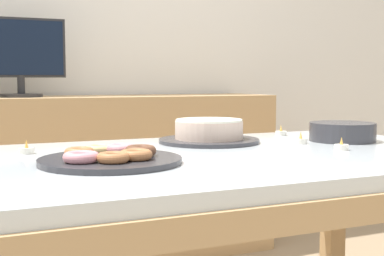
% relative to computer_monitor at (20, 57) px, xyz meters
% --- Properties ---
extents(wall_back, '(8.00, 0.10, 2.60)m').
position_rel_computer_monitor_xyz_m(wall_back, '(0.37, 0.30, 0.25)').
color(wall_back, white).
rests_on(wall_back, ground).
extents(dining_table, '(1.49, 0.90, 0.74)m').
position_rel_computer_monitor_xyz_m(dining_table, '(0.37, -1.41, -0.40)').
color(dining_table, silver).
rests_on(dining_table, ground).
extents(sideboard, '(1.87, 0.44, 0.86)m').
position_rel_computer_monitor_xyz_m(sideboard, '(0.37, 0.00, -0.62)').
color(sideboard, tan).
rests_on(sideboard, ground).
extents(computer_monitor, '(0.42, 0.20, 0.38)m').
position_rel_computer_monitor_xyz_m(computer_monitor, '(0.00, 0.00, 0.00)').
color(computer_monitor, '#262628').
rests_on(computer_monitor, sideboard).
extents(cake_chocolate_round, '(0.32, 0.32, 0.07)m').
position_rel_computer_monitor_xyz_m(cake_chocolate_round, '(0.43, -1.17, -0.27)').
color(cake_chocolate_round, '#333338').
rests_on(cake_chocolate_round, dining_table).
extents(pastry_platter, '(0.34, 0.34, 0.04)m').
position_rel_computer_monitor_xyz_m(pastry_platter, '(0.04, -1.46, -0.29)').
color(pastry_platter, '#333338').
rests_on(pastry_platter, dining_table).
extents(plate_stack, '(0.21, 0.21, 0.06)m').
position_rel_computer_monitor_xyz_m(plate_stack, '(0.85, -1.31, -0.27)').
color(plate_stack, '#333338').
rests_on(plate_stack, dining_table).
extents(tealight_right_edge, '(0.04, 0.04, 0.04)m').
position_rel_computer_monitor_xyz_m(tealight_right_edge, '(0.70, -1.49, -0.29)').
color(tealight_right_edge, silver).
rests_on(tealight_right_edge, dining_table).
extents(tealight_near_front, '(0.04, 0.04, 0.04)m').
position_rel_computer_monitor_xyz_m(tealight_near_front, '(-0.12, -1.20, -0.29)').
color(tealight_near_front, silver).
rests_on(tealight_near_front, dining_table).
extents(tealight_centre, '(0.04, 0.04, 0.04)m').
position_rel_computer_monitor_xyz_m(tealight_centre, '(0.68, -1.31, -0.29)').
color(tealight_centre, silver).
rests_on(tealight_centre, dining_table).
extents(tealight_near_cakes, '(0.04, 0.04, 0.04)m').
position_rel_computer_monitor_xyz_m(tealight_near_cakes, '(0.76, -1.08, -0.29)').
color(tealight_near_cakes, silver).
rests_on(tealight_near_cakes, dining_table).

